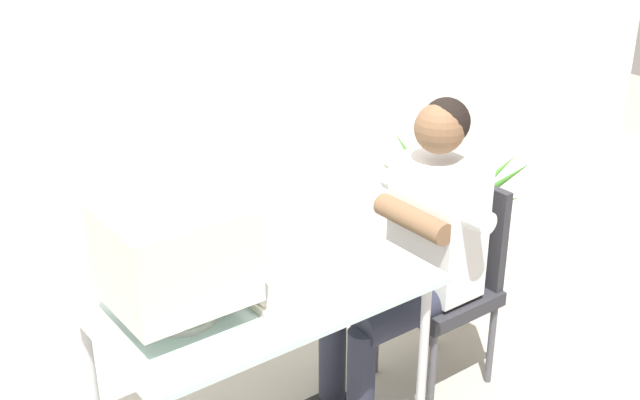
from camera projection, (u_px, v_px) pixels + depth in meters
name	position (u px, v px, depth m)	size (l,w,h in m)	color
desk	(259.00, 301.00, 2.78)	(1.16, 0.72, 0.74)	#B7B7BC
crt_monitor	(176.00, 254.00, 2.49)	(0.43, 0.38, 0.39)	silver
keyboard	(249.00, 279.00, 2.76)	(0.18, 0.45, 0.03)	beige
office_chair	(448.00, 274.00, 3.33)	(0.41, 0.41, 0.88)	#4C4C51
person_seated	(415.00, 248.00, 3.14)	(0.75, 0.56, 1.26)	silver
potted_plant	(449.00, 229.00, 3.87)	(0.84, 0.83, 0.88)	#9E6647
desk_mug	(239.00, 241.00, 2.95)	(0.08, 0.09, 0.10)	red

